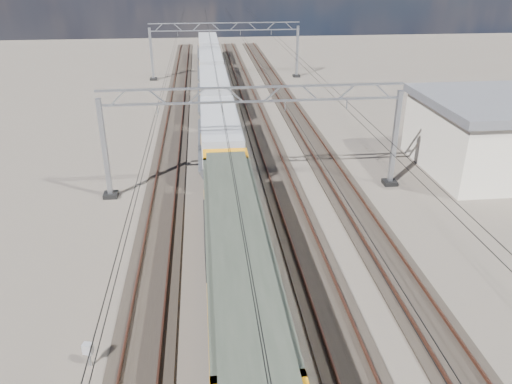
{
  "coord_description": "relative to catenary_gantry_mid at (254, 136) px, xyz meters",
  "views": [
    {
      "loc": [
        -3.16,
        -26.6,
        14.12
      ],
      "look_at": [
        -0.45,
        -1.42,
        2.4
      ],
      "focal_mm": 35.0,
      "sensor_mm": 36.0,
      "label": 1
    }
  ],
  "objects": [
    {
      "name": "track_outer_east",
      "position": [
        6.0,
        -4.0,
        -3.83
      ],
      "size": [
        2.6,
        140.0,
        0.3
      ],
      "color": "black",
      "rests_on": "ground"
    },
    {
      "name": "hopper_wagon_third",
      "position": [
        -2.0,
        34.0,
        -1.67
      ],
      "size": [
        3.38,
        13.0,
        3.25
      ],
      "color": "black",
      "rests_on": "ground"
    },
    {
      "name": "hopper_wagon_mid",
      "position": [
        -2.0,
        19.8,
        -1.67
      ],
      "size": [
        3.38,
        13.0,
        3.25
      ],
      "color": "black",
      "rests_on": "ground"
    },
    {
      "name": "track_loco",
      "position": [
        -2.0,
        -4.0,
        -3.83
      ],
      "size": [
        2.6,
        140.0,
        0.3
      ],
      "color": "black",
      "rests_on": "ground"
    },
    {
      "name": "track_outer_west",
      "position": [
        -6.0,
        -4.0,
        -3.83
      ],
      "size": [
        2.6,
        140.0,
        0.3
      ],
      "color": "black",
      "rests_on": "ground"
    },
    {
      "name": "trackside_cabinet",
      "position": [
        -7.92,
        -15.4,
        -3.11
      ],
      "size": [
        0.41,
        0.35,
        1.06
      ],
      "rotation": [
        0.0,
        0.0,
        -0.28
      ],
      "color": "#8E929B",
      "rests_on": "ground"
    },
    {
      "name": "hopper_wagon_fourth",
      "position": [
        -2.0,
        48.2,
        -1.67
      ],
      "size": [
        3.38,
        13.0,
        3.25
      ],
      "color": "black",
      "rests_on": "ground"
    },
    {
      "name": "hopper_wagon_lead",
      "position": [
        -2.0,
        5.6,
        -1.67
      ],
      "size": [
        3.38,
        13.0,
        3.25
      ],
      "color": "black",
      "rests_on": "ground"
    },
    {
      "name": "overhead_wires",
      "position": [
        -0.0,
        4.0,
        1.84
      ],
      "size": [
        12.03,
        140.0,
        0.53
      ],
      "color": "black",
      "rests_on": "ground"
    },
    {
      "name": "track_inner_east",
      "position": [
        2.0,
        -4.0,
        -3.83
      ],
      "size": [
        2.6,
        140.0,
        0.3
      ],
      "color": "black",
      "rests_on": "ground"
    },
    {
      "name": "catenary_gantry_mid",
      "position": [
        0.0,
        0.0,
        0.0
      ],
      "size": [
        19.9,
        0.9,
        7.11
      ],
      "color": "#8E929B",
      "rests_on": "ground"
    },
    {
      "name": "ground",
      "position": [
        -0.0,
        -4.0,
        -3.91
      ],
      "size": [
        160.0,
        160.0,
        0.0
      ],
      "primitive_type": "plane",
      "color": "#29241F",
      "rests_on": "ground"
    },
    {
      "name": "catenary_gantry_far",
      "position": [
        0.0,
        36.0,
        0.0
      ],
      "size": [
        19.9,
        0.9,
        7.11
      ],
      "color": "#8E929B",
      "rests_on": "ground"
    },
    {
      "name": "locomotive",
      "position": [
        -2.0,
        -12.1,
        -1.58
      ],
      "size": [
        2.76,
        21.1,
        3.62
      ],
      "color": "black",
      "rests_on": "ground"
    }
  ]
}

